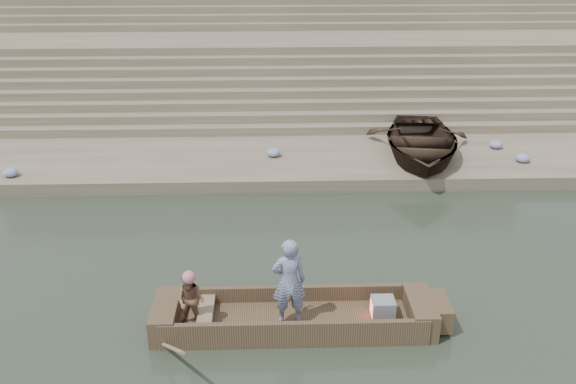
{
  "coord_description": "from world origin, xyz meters",
  "views": [
    {
      "loc": [
        0.45,
        -10.68,
        7.71
      ],
      "look_at": [
        0.88,
        3.07,
        1.4
      ],
      "focal_mm": 38.66,
      "sensor_mm": 36.0,
      "label": 1
    }
  ],
  "objects_px": {
    "main_rowboat": "(293,322)",
    "television": "(382,308)",
    "rowing_man": "(191,301)",
    "beached_rowboat": "(421,142)",
    "standing_man": "(289,282)"
  },
  "relations": [
    {
      "from": "television",
      "to": "beached_rowboat",
      "type": "xyz_separation_m",
      "value": [
        2.62,
        8.28,
        0.48
      ]
    },
    {
      "from": "television",
      "to": "beached_rowboat",
      "type": "relative_size",
      "value": 0.1
    },
    {
      "from": "rowing_man",
      "to": "television",
      "type": "relative_size",
      "value": 2.57
    },
    {
      "from": "main_rowboat",
      "to": "television",
      "type": "bearing_deg",
      "value": -0.0
    },
    {
      "from": "main_rowboat",
      "to": "television",
      "type": "xyz_separation_m",
      "value": [
        1.78,
        -0.0,
        0.31
      ]
    },
    {
      "from": "main_rowboat",
      "to": "rowing_man",
      "type": "xyz_separation_m",
      "value": [
        -2.0,
        -0.19,
        0.7
      ]
    },
    {
      "from": "main_rowboat",
      "to": "beached_rowboat",
      "type": "relative_size",
      "value": 1.04
    },
    {
      "from": "television",
      "to": "beached_rowboat",
      "type": "height_order",
      "value": "beached_rowboat"
    },
    {
      "from": "rowing_man",
      "to": "beached_rowboat",
      "type": "height_order",
      "value": "same"
    },
    {
      "from": "standing_man",
      "to": "rowing_man",
      "type": "height_order",
      "value": "standing_man"
    },
    {
      "from": "television",
      "to": "beached_rowboat",
      "type": "bearing_deg",
      "value": 72.43
    },
    {
      "from": "rowing_man",
      "to": "main_rowboat",
      "type": "bearing_deg",
      "value": 18.95
    },
    {
      "from": "main_rowboat",
      "to": "television",
      "type": "distance_m",
      "value": 1.81
    },
    {
      "from": "standing_man",
      "to": "beached_rowboat",
      "type": "height_order",
      "value": "standing_man"
    },
    {
      "from": "standing_man",
      "to": "rowing_man",
      "type": "relative_size",
      "value": 1.57
    }
  ]
}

